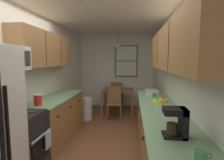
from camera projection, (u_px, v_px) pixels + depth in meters
ground_plane at (106, 135)px, 3.91m from camera, size 12.00×12.00×0.00m
wall_left at (46, 77)px, 3.93m from camera, size 0.10×9.00×2.55m
wall_right at (172, 79)px, 3.62m from camera, size 0.10×9.00×2.55m
wall_back at (117, 71)px, 6.39m from camera, size 4.40×0.10×2.55m
ceiling_slab at (106, 14)px, 3.63m from camera, size 4.40×9.00×0.08m
stove_range at (19, 146)px, 2.45m from camera, size 0.66×0.61×1.10m
microwave_over_range at (6, 58)px, 2.34m from camera, size 0.39×0.58×0.33m
counter_left at (56, 118)px, 3.68m from camera, size 0.64×1.86×0.90m
upper_cabinets_left at (46, 50)px, 3.49m from camera, size 0.33×1.94×0.65m
counter_right at (160, 136)px, 2.80m from camera, size 0.64×3.28×0.90m
upper_cabinets_right at (173, 49)px, 2.58m from camera, size 0.33×2.96×0.62m
dining_table at (118, 93)px, 5.57m from camera, size 0.96×0.76×0.75m
dining_chair_near at (114, 101)px, 5.01m from camera, size 0.41×0.41×0.90m
dining_chair_far at (117, 94)px, 6.17m from camera, size 0.41×0.41×0.90m
pendant_light at (118, 45)px, 5.41m from camera, size 0.26×0.26×0.50m
back_window at (126, 61)px, 6.24m from camera, size 0.78×0.05×1.10m
trash_bin at (87, 109)px, 4.94m from camera, size 0.31×0.31×0.61m
storage_canister at (38, 100)px, 2.95m from camera, size 0.13×0.13×0.19m
dish_towel at (48, 140)px, 2.56m from camera, size 0.02×0.16×0.24m
coffee_maker at (178, 122)px, 1.72m from camera, size 0.22×0.18×0.29m
mug_by_coffeemaker at (154, 96)px, 3.52m from camera, size 0.11×0.07×0.09m
mug_spare at (201, 156)px, 1.30m from camera, size 0.13×0.09×0.09m
fruit_bowl at (160, 100)px, 3.18m from camera, size 0.26×0.26×0.09m
dish_rack at (151, 92)px, 3.91m from camera, size 0.28×0.34×0.10m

